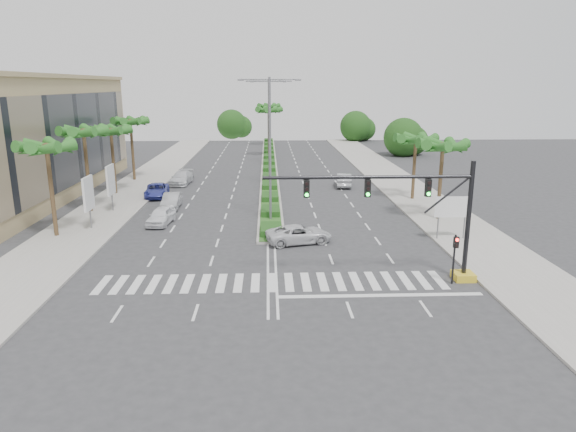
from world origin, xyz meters
name	(u,v)px	position (x,y,z in m)	size (l,w,h in m)	color
ground	(272,282)	(0.00, 0.00, 0.00)	(160.00, 160.00, 0.00)	#333335
footpath_right	(425,203)	(15.20, 20.00, 0.07)	(6.00, 120.00, 0.15)	gray
footpath_left	(112,206)	(-15.20, 20.00, 0.07)	(6.00, 120.00, 0.15)	gray
median	(269,165)	(0.00, 45.00, 0.10)	(2.20, 75.00, 0.20)	gray
median_grass	(269,164)	(0.00, 45.00, 0.22)	(1.80, 75.00, 0.04)	#23501B
building	(19,138)	(-26.00, 26.00, 6.00)	(12.00, 36.00, 12.00)	tan
signal_gantry	(430,225)	(9.27, 0.00, 3.46)	(12.60, 1.20, 7.20)	gold
pedestrian_signal	(455,251)	(10.60, -0.68, 2.04)	(0.28, 0.36, 3.00)	black
direction_sign	(452,209)	(13.50, 7.99, 2.45)	(2.70, 0.11, 3.40)	slate
billboard_near	(88,194)	(-14.50, 12.00, 2.96)	(0.18, 2.10, 4.35)	slate
billboard_far	(111,180)	(-14.50, 18.00, 2.96)	(0.18, 2.10, 4.35)	slate
palm_left_near	(47,150)	(-16.50, 10.00, 6.69)	(4.57, 4.68, 7.55)	brown
palm_left_mid	(84,135)	(-16.50, 18.00, 7.08)	(4.57, 4.68, 7.95)	brown
palm_left_far	(111,133)	(-16.50, 26.00, 6.50)	(4.57, 4.68, 7.35)	brown
palm_left_end	(130,124)	(-16.50, 34.00, 6.88)	(4.57, 4.68, 7.75)	brown
palm_right_near	(443,148)	(14.50, 14.00, 6.20)	(4.57, 4.68, 7.05)	brown
palm_right_far	(416,142)	(14.50, 22.00, 5.91)	(4.57, 4.68, 6.75)	brown
palm_median_a	(269,112)	(0.00, 55.00, 7.17)	(4.57, 4.68, 8.05)	brown
palm_median_b	(268,108)	(0.00, 70.00, 7.17)	(4.57, 4.68, 8.05)	brown
streetlight_near	(270,142)	(0.00, 14.00, 6.81)	(5.10, 0.25, 12.00)	slate
streetlight_mid	(269,127)	(0.00, 30.00, 6.81)	(5.10, 0.25, 12.00)	slate
streetlight_far	(269,118)	(0.00, 46.00, 6.81)	(5.10, 0.25, 12.00)	slate
car_parked_a	(161,216)	(-9.19, 13.51, 0.71)	(1.68, 4.18, 1.42)	white
car_parked_b	(172,201)	(-9.35, 19.27, 0.71)	(1.50, 4.30, 1.42)	#A4A5A9
car_parked_c	(157,190)	(-11.80, 24.43, 0.69)	(2.30, 4.99, 1.39)	#323A99
car_parked_d	(182,178)	(-10.37, 31.48, 0.75)	(2.09, 5.14, 1.49)	silver
car_crossing	(299,234)	(2.06, 7.79, 0.67)	(2.24, 4.85, 1.35)	silver
car_right	(344,180)	(8.56, 29.35, 0.77)	(1.63, 4.68, 1.54)	#B5B6BA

